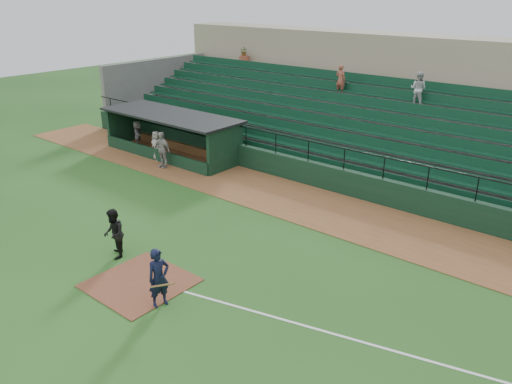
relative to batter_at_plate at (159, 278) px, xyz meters
The scene contains 11 objects.
ground 2.23m from the batter_at_plate, 137.13° to the left, with size 90.00×90.00×0.00m, color #24561B.
warning_track 9.53m from the batter_at_plate, 98.96° to the left, with size 40.00×4.00×0.03m, color brown.
home_plate_dirt 1.79m from the batter_at_plate, 165.87° to the left, with size 3.00×3.00×0.03m, color brown.
foul_line 7.07m from the batter_at_plate, 21.52° to the left, with size 18.00×0.09×0.01m, color white.
stadium_structure 17.94m from the batter_at_plate, 94.74° to the left, with size 38.00×13.08×6.40m.
dugout 15.67m from the batter_at_plate, 135.77° to the left, with size 8.90×3.20×2.42m.
batter_at_plate is the anchor object (origin of this frame).
umpire 3.70m from the batter_at_plate, 165.00° to the left, with size 0.90×0.70×1.85m, color black.
dugout_player_a 13.11m from the batter_at_plate, 138.88° to the left, with size 1.15×0.48×1.97m, color #A5A09B.
dugout_player_b 14.47m from the batter_at_plate, 140.15° to the left, with size 0.81×0.53×1.66m, color #A7A19D.
dugout_player_c 17.39m from the batter_at_plate, 143.90° to the left, with size 1.47×0.47×1.59m, color #9B9691.
Camera 1 is at (12.24, -9.77, 9.08)m, focal length 35.91 mm.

